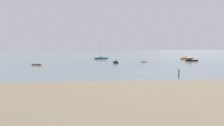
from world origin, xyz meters
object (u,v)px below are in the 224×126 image
object	(u,v)px
motorboat_moored_1	(190,60)
motorboat_moored_0	(185,59)
sailboat_moored_0	(116,62)
rowboat_moored_1	(37,65)
rowboat_moored_0	(144,62)
sailboat_moored_2	(101,58)
mooring_post_near	(179,73)

from	to	relation	value
motorboat_moored_1	motorboat_moored_0	bearing A→B (deg)	-117.31
sailboat_moored_0	motorboat_moored_0	bearing A→B (deg)	111.54
sailboat_moored_0	rowboat_moored_1	xyz separation A→B (m)	(-23.91, -7.28, -0.07)
rowboat_moored_0	sailboat_moored_2	size ratio (longest dim) A/B	0.38
motorboat_moored_1	sailboat_moored_2	xyz separation A→B (m)	(-31.94, 20.64, 0.06)
mooring_post_near	sailboat_moored_0	bearing A→B (deg)	100.24
sailboat_moored_0	mooring_post_near	xyz separation A→B (m)	(6.73, -37.26, 0.47)
sailboat_moored_0	sailboat_moored_2	size ratio (longest dim) A/B	0.62
rowboat_moored_1	motorboat_moored_1	xyz separation A→B (m)	(52.83, 14.54, 0.14)
rowboat_moored_1	motorboat_moored_0	bearing A→B (deg)	-127.95
rowboat_moored_1	sailboat_moored_2	world-z (taller)	sailboat_moored_2
sailboat_moored_0	mooring_post_near	size ratio (longest dim) A/B	3.12
rowboat_moored_1	mooring_post_near	distance (m)	42.86
rowboat_moored_0	motorboat_moored_0	bearing A→B (deg)	3.86
rowboat_moored_0	sailboat_moored_0	world-z (taller)	sailboat_moored_0
motorboat_moored_1	mooring_post_near	distance (m)	49.74
motorboat_moored_0	motorboat_moored_1	xyz separation A→B (m)	(-3.22, -11.80, 0.02)
rowboat_moored_0	sailboat_moored_2	xyz separation A→B (m)	(-13.61, 23.81, 0.22)
sailboat_moored_0	mooring_post_near	world-z (taller)	sailboat_moored_0
motorboat_moored_0	motorboat_moored_1	distance (m)	12.23
sailboat_moored_0	sailboat_moored_2	world-z (taller)	sailboat_moored_2
rowboat_moored_1	sailboat_moored_2	distance (m)	40.91
rowboat_moored_0	motorboat_moored_0	world-z (taller)	motorboat_moored_0
rowboat_moored_1	rowboat_moored_0	bearing A→B (deg)	-134.89
rowboat_moored_1	mooring_post_near	world-z (taller)	mooring_post_near
motorboat_moored_0	motorboat_moored_1	bearing A→B (deg)	77.42
sailboat_moored_2	motorboat_moored_1	bearing A→B (deg)	125.09
sailboat_moored_2	motorboat_moored_0	bearing A→B (deg)	143.85
mooring_post_near	rowboat_moored_1	bearing A→B (deg)	135.63
rowboat_moored_1	motorboat_moored_1	world-z (taller)	motorboat_moored_1
rowboat_moored_0	rowboat_moored_1	bearing A→B (deg)	167.29
sailboat_moored_0	rowboat_moored_0	bearing A→B (deg)	101.95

